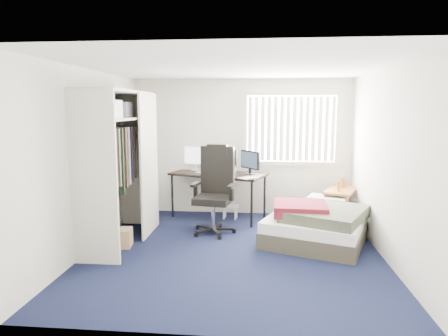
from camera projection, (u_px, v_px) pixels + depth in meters
name	position (u px, v px, depth m)	size (l,w,h in m)	color
ground	(233.00, 251.00, 5.54)	(4.20, 4.20, 0.00)	black
room_shell	(234.00, 143.00, 5.32)	(4.20, 4.20, 4.20)	silver
window_assembly	(291.00, 129.00, 7.23)	(1.72, 0.09, 1.32)	white
closet	(120.00, 151.00, 5.76)	(0.64, 1.84, 2.22)	beige
desk	(219.00, 172.00, 7.18)	(1.82, 1.28, 1.28)	black
office_chair	(215.00, 199.00, 6.37)	(0.76, 0.76, 1.40)	black
footstool	(230.00, 209.00, 7.19)	(0.30, 0.25, 0.23)	white
nightstand	(341.00, 193.00, 6.85)	(0.75, 0.98, 0.78)	brown
bed	(318.00, 222.00, 6.03)	(1.89, 2.16, 0.60)	#3B352A
pine_box	(119.00, 238.00, 5.70)	(0.36, 0.27, 0.27)	tan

